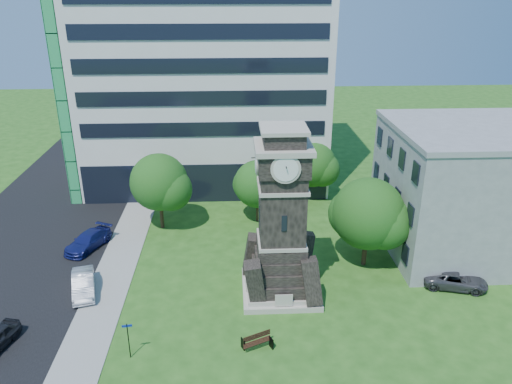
{
  "coord_description": "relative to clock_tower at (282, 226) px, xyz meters",
  "views": [
    {
      "loc": [
        -0.25,
        -28.4,
        20.48
      ],
      "look_at": [
        1.44,
        6.02,
        6.13
      ],
      "focal_mm": 35.0,
      "sensor_mm": 36.0,
      "label": 1
    }
  ],
  "objects": [
    {
      "name": "car_street_north",
      "position": [
        -15.49,
        7.18,
        -4.6
      ],
      "size": [
        3.7,
        5.04,
        1.36
      ],
      "primitive_type": "imported",
      "rotation": [
        0.0,
        0.0,
        -0.44
      ],
      "color": "navy",
      "rests_on": "ground"
    },
    {
      "name": "tree_nw",
      "position": [
        -9.7,
        10.76,
        -1.01
      ],
      "size": [
        5.59,
        5.09,
        6.99
      ],
      "rotation": [
        0.0,
        0.0,
        -0.38
      ],
      "color": "#332114",
      "rests_on": "ground"
    },
    {
      "name": "car_street_mid",
      "position": [
        -14.11,
        0.55,
        -4.58
      ],
      "size": [
        2.53,
        4.48,
        1.4
      ],
      "primitive_type": "imported",
      "rotation": [
        0.0,
        0.0,
        0.26
      ],
      "color": "#B6B8BF",
      "rests_on": "ground"
    },
    {
      "name": "car_east_lot",
      "position": [
        12.79,
        -0.08,
        -4.65
      ],
      "size": [
        4.93,
        3.19,
        1.26
      ],
      "primitive_type": "imported",
      "rotation": [
        0.0,
        0.0,
        1.31
      ],
      "color": "#424146",
      "rests_on": "ground"
    },
    {
      "name": "office_tall",
      "position": [
        -6.2,
        23.84,
        8.94
      ],
      "size": [
        26.2,
        15.11,
        28.6
      ],
      "color": "white",
      "rests_on": "ground"
    },
    {
      "name": "tree_east",
      "position": [
        7.03,
        3.46,
        -1.05
      ],
      "size": [
        6.09,
        5.54,
        7.18
      ],
      "rotation": [
        0.0,
        0.0,
        -0.13
      ],
      "color": "#332114",
      "rests_on": "ground"
    },
    {
      "name": "street",
      "position": [
        -21.0,
        3.0,
        -5.27
      ],
      "size": [
        14.0,
        80.0,
        0.02
      ],
      "primitive_type": "cube",
      "color": "black",
      "rests_on": "ground"
    },
    {
      "name": "tree_nc",
      "position": [
        -0.94,
        11.7,
        -1.7
      ],
      "size": [
        4.83,
        4.39,
        5.92
      ],
      "rotation": [
        0.0,
        0.0,
        0.1
      ],
      "color": "#332114",
      "rests_on": "ground"
    },
    {
      "name": "clock_tower",
      "position": [
        0.0,
        0.0,
        0.0
      ],
      "size": [
        5.4,
        5.4,
        12.22
      ],
      "color": "#B5AD9D",
      "rests_on": "ground"
    },
    {
      "name": "tree_ne",
      "position": [
        4.86,
        16.79,
        -1.66
      ],
      "size": [
        5.13,
        4.67,
        6.1
      ],
      "rotation": [
        0.0,
        0.0,
        -0.39
      ],
      "color": "#332114",
      "rests_on": "ground"
    },
    {
      "name": "park_bench",
      "position": [
        -1.99,
        -5.98,
        -4.78
      ],
      "size": [
        1.83,
        0.49,
        0.95
      ],
      "rotation": [
        0.0,
        0.0,
        0.44
      ],
      "color": "black",
      "rests_on": "ground"
    },
    {
      "name": "office_low",
      "position": [
        16.97,
        6.0,
        -0.07
      ],
      "size": [
        15.2,
        12.2,
        10.4
      ],
      "color": "#9C9FA2",
      "rests_on": "ground"
    },
    {
      "name": "ground",
      "position": [
        -3.0,
        -2.0,
        -5.28
      ],
      "size": [
        160.0,
        160.0,
        0.0
      ],
      "primitive_type": "plane",
      "color": "#255217",
      "rests_on": "ground"
    },
    {
      "name": "street_sign",
      "position": [
        -9.54,
        -6.47,
        -3.77
      ],
      "size": [
        0.58,
        0.06,
        2.42
      ],
      "rotation": [
        0.0,
        0.0,
        0.15
      ],
      "color": "black",
      "rests_on": "ground"
    },
    {
      "name": "sidewalk",
      "position": [
        -12.5,
        3.0,
        -5.25
      ],
      "size": [
        3.0,
        70.0,
        0.06
      ],
      "primitive_type": "cube",
      "color": "gray",
      "rests_on": "ground"
    }
  ]
}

